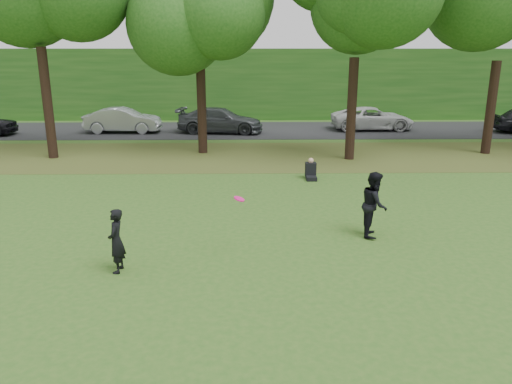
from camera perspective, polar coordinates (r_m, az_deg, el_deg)
The scene contains 9 objects.
ground at distance 11.72m, azimuth 2.90°, elevation -9.17°, with size 120.00×120.00×0.00m, color #2B561A.
leaf_litter at distance 24.11m, azimuth 0.88°, elevation 4.13°, with size 60.00×7.00×0.01m, color #52481D.
street at distance 31.98m, azimuth 0.43°, elevation 7.11°, with size 70.00×7.00×0.02m, color black.
far_hedge at distance 37.67m, azimuth 0.21°, elevation 12.28°, with size 70.00×3.00×5.00m, color #1C4E16.
player_left at distance 11.90m, azimuth -15.68°, elevation -5.40°, with size 0.55×0.36×1.52m, color black.
player_right at distance 14.00m, azimuth 13.37°, elevation -1.37°, with size 0.88×0.68×1.81m, color black.
parked_cars at distance 30.94m, azimuth 0.44°, elevation 8.22°, with size 38.06×3.87×1.54m.
frisbee at distance 12.03m, azimuth -1.94°, elevation -0.79°, with size 0.37×0.38×0.15m.
seated_person at distance 19.94m, azimuth 6.28°, elevation 2.39°, with size 0.42×0.73×0.83m.
Camera 1 is at (-0.76, -10.58, 4.99)m, focal length 35.00 mm.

